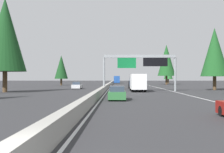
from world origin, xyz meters
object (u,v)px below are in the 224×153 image
conifer_right_far (166,60)px  conifer_right_distant (168,71)px  sign_gantry_overhead (141,62)px  box_truck_mid_center (137,82)px  conifer_right_mid (215,52)px  conifer_left_mid (61,67)px  sedan_near_right (117,93)px  oncoming_near (77,86)px  bus_far_center (117,79)px  pickup_mid_right (140,82)px  minivan_far_left (133,84)px  conifer_left_near (5,34)px

conifer_right_far → conifer_right_distant: conifer_right_far is taller
sign_gantry_overhead → conifer_right_far: bearing=-15.0°
box_truck_mid_center → conifer_right_mid: size_ratio=0.71×
conifer_right_mid → conifer_left_mid: conifer_right_mid is taller
sedan_near_right → oncoming_near: size_ratio=1.00×
oncoming_near → conifer_right_far: bearing=146.0°
conifer_left_mid → conifer_right_distant: bearing=-53.3°
bus_far_center → conifer_right_distant: 22.93m
pickup_mid_right → minivan_far_left: bearing=171.4°
box_truck_mid_center → conifer_left_mid: size_ratio=0.92×
conifer_right_distant → conifer_left_mid: size_ratio=0.88×
conifer_right_far → conifer_left_near: conifer_left_near is taller
sedan_near_right → conifer_right_distant: 86.77m
pickup_mid_right → conifer_right_far: bearing=-40.4°
conifer_right_far → sedan_near_right: bearing=165.8°
conifer_right_far → conifer_left_near: (-51.53, 34.96, 0.97)m
sign_gantry_overhead → minivan_far_left: 13.79m
conifer_left_near → sedan_near_right: bearing=-129.6°
conifer_right_mid → bus_far_center: bearing=15.3°
pickup_mid_right → sedan_near_right: bearing=172.8°
sign_gantry_overhead → sedan_near_right: bearing=167.8°
minivan_far_left → conifer_right_mid: bearing=-117.2°
bus_far_center → conifer_left_mid: bearing=155.3°
conifer_right_mid → sign_gantry_overhead: bearing=110.2°
conifer_right_far → conifer_right_distant: (17.67, -3.81, -3.39)m
conifer_right_far → sign_gantry_overhead: bearing=165.0°
bus_far_center → conifer_right_distant: bearing=-112.7°
pickup_mid_right → bus_far_center: size_ratio=0.49×
oncoming_near → conifer_left_near: 19.03m
box_truck_mid_center → conifer_right_distant: conifer_right_distant is taller
conifer_right_far → conifer_left_mid: 35.90m
conifer_right_mid → conifer_right_far: conifer_right_far is taller
sedan_near_right → pickup_mid_right: size_ratio=0.79×
sign_gantry_overhead → sedan_near_right: size_ratio=2.88×
minivan_far_left → oncoming_near: bearing=103.9°
conifer_right_far → bus_far_center: bearing=33.0°
conifer_left_mid → conifer_left_near: bearing=178.9°
box_truck_mid_center → conifer_right_distant: 67.87m
box_truck_mid_center → conifer_right_distant: bearing=-14.7°
conifer_left_mid → sign_gantry_overhead: bearing=-150.1°
minivan_far_left → conifer_right_far: size_ratio=0.36×
sign_gantry_overhead → minivan_far_left: size_ratio=2.54×
pickup_mid_right → minivan_far_left: 23.20m
sedan_near_right → pickup_mid_right: pickup_mid_right is taller
sedan_near_right → conifer_right_far: bearing=-14.2°
pickup_mid_right → box_truck_mid_center: bearing=174.6°
minivan_far_left → bus_far_center: 61.16m
conifer_right_far → conifer_right_distant: bearing=-12.2°
pickup_mid_right → conifer_left_near: conifer_left_near is taller
sign_gantry_overhead → conifer_right_far: conifer_right_far is taller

